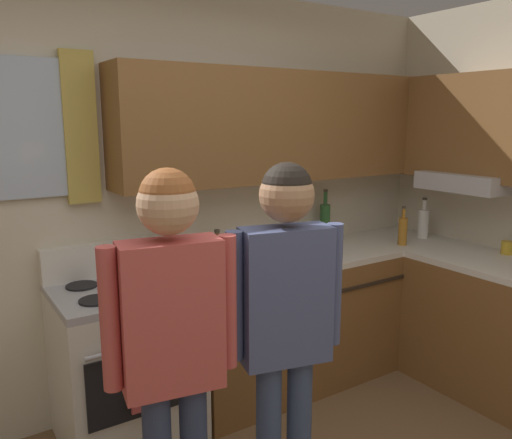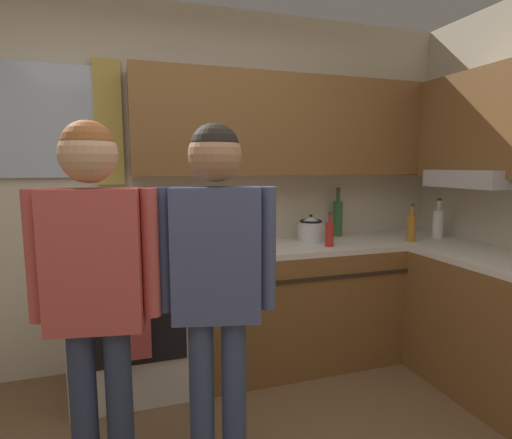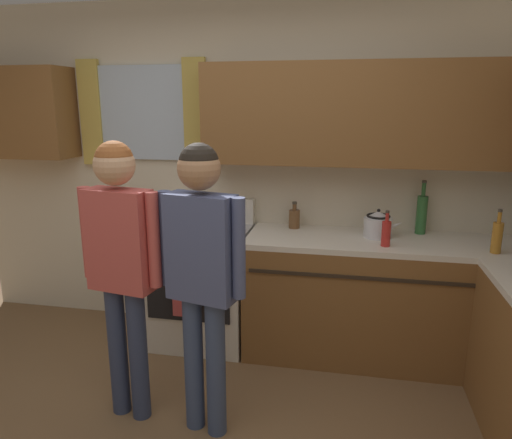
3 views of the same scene
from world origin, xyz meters
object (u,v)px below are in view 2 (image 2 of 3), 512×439
Objects in this scene: bottle_oil_amber at (411,227)px; bottle_squat_brown at (228,233)px; adult_in_plaid at (216,269)px; adult_left at (95,275)px; stove_oven at (132,319)px; bottle_milk_white at (438,223)px; bottle_wine_green at (338,217)px; stovetop_kettle at (311,229)px; bottle_sauce_red at (330,234)px.

bottle_oil_amber is 1.39m from bottle_squat_brown.
adult_in_plaid is (-1.69, -0.86, 0.03)m from bottle_oil_amber.
adult_left is 0.49m from adult_in_plaid.
adult_left is at bearing 174.50° from adult_in_plaid.
adult_in_plaid is at bearing -5.50° from adult_left.
bottle_milk_white reaches higher than stove_oven.
bottle_milk_white is 0.79m from bottle_wine_green.
bottle_oil_amber reaches higher than stove_oven.
stovetop_kettle is 1.79m from adult_left.
bottle_oil_amber is at bearing -15.41° from bottle_squat_brown.
stovetop_kettle is at bearing 100.43° from bottle_sauce_red.
adult_in_plaid reaches higher than bottle_squat_brown.
stove_oven is 3.51× the size of bottle_milk_white.
bottle_squat_brown is 0.74m from bottle_sauce_red.
stove_oven is at bearing 173.18° from bottle_sauce_red.
bottle_sauce_red is at bearing -126.08° from bottle_wine_green.
adult_in_plaid reaches higher than bottle_oil_amber.
bottle_milk_white is 1.04m from stovetop_kettle.
stovetop_kettle is 0.17× the size of adult_in_plaid.
adult_in_plaid is (-1.01, -0.87, 0.04)m from bottle_sauce_red.
stove_oven is at bearing 82.02° from adult_left.
adult_in_plaid is at bearing -106.01° from bottle_squat_brown.
bottle_oil_amber is 1.89m from adult_in_plaid.
bottle_milk_white is 2.64m from adult_left.
adult_left is (-2.48, -0.88, 0.01)m from bottle_milk_white.
bottle_sauce_red is at bearing 40.90° from adult_in_plaid.
bottle_milk_white is at bearing 12.60° from bottle_oil_amber.
stove_oven is at bearing -172.54° from bottle_wine_green.
adult_in_plaid is (-1.28, -1.25, -0.02)m from bottle_wine_green.
bottle_sauce_red is (0.66, -0.35, 0.02)m from bottle_squat_brown.
bottle_sauce_red is (-0.68, 0.02, -0.02)m from bottle_oil_amber.
stove_oven is 4.02× the size of stovetop_kettle.
adult_in_plaid reaches higher than bottle_milk_white.
bottle_milk_white is 0.79× the size of bottle_wine_green.
stovetop_kettle is 0.17× the size of adult_left.
stove_oven is 5.37× the size of bottle_squat_brown.
bottle_squat_brown is at bearing 167.65° from stovetop_kettle.
stove_oven is at bearing 177.34° from bottle_milk_white.
bottle_wine_green reaches higher than stovetop_kettle.
bottle_wine_green is at bearing 1.41° from bottle_squat_brown.
bottle_wine_green reaches higher than bottle_milk_white.
bottle_milk_white is at bearing -10.31° from bottle_squat_brown.
bottle_wine_green is at bearing 136.19° from bottle_oil_amber.
adult_left reaches higher than bottle_squat_brown.
bottle_sauce_red reaches higher than stovetop_kettle.
adult_in_plaid is at bearing -71.46° from stove_oven.
stovetop_kettle is 1.46m from adult_in_plaid.
bottle_milk_white is at bearing 24.85° from adult_in_plaid.
stovetop_kettle is (-0.72, 0.23, -0.01)m from bottle_oil_amber.
bottle_wine_green is 0.36m from stovetop_kettle.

